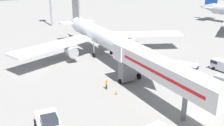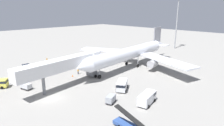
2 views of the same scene
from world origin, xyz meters
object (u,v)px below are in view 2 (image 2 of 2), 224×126
at_px(pushback_tug, 28,69).
at_px(safety_cone_alpha, 73,76).
at_px(service_van_outer_right, 122,85).
at_px(jet_bridge, 67,64).
at_px(ground_crew_worker_midground, 78,71).
at_px(service_van_rear_right, 147,98).
at_px(baggage_cart_mid_left, 111,99).
at_px(baggage_cart_mid_center, 26,86).
at_px(airplane_at_gate, 131,53).
at_px(baggage_cart_far_center, 19,78).
at_px(ground_crew_worker_foreground, 47,60).
at_px(apron_light_mast, 178,12).

distance_m(pushback_tug, safety_cone_alpha, 14.07).
bearing_deg(service_van_outer_right, safety_cone_alpha, -169.97).
height_order(jet_bridge, ground_crew_worker_midground, jet_bridge).
height_order(service_van_rear_right, safety_cone_alpha, service_van_rear_right).
bearing_deg(service_van_outer_right, baggage_cart_mid_left, -66.44).
xyz_separation_m(service_van_outer_right, ground_crew_worker_midground, (-16.46, -0.43, -0.27)).
bearing_deg(baggage_cart_mid_center, airplane_at_gate, 80.60).
height_order(airplane_at_gate, ground_crew_worker_midground, airplane_at_gate).
height_order(airplane_at_gate, service_van_rear_right, airplane_at_gate).
bearing_deg(baggage_cart_far_center, pushback_tug, 138.04).
relative_size(service_van_rear_right, baggage_cart_mid_left, 2.03).
relative_size(jet_bridge, service_van_rear_right, 4.38).
bearing_deg(safety_cone_alpha, service_van_rear_right, 3.54).
relative_size(pushback_tug, baggage_cart_far_center, 2.19).
height_order(jet_bridge, baggage_cart_far_center, jet_bridge).
distance_m(airplane_at_gate, pushback_tug, 31.54).
bearing_deg(pushback_tug, ground_crew_worker_foreground, 124.99).
bearing_deg(baggage_cart_far_center, safety_cone_alpha, 58.84).
height_order(airplane_at_gate, service_van_outer_right, airplane_at_gate).
height_order(airplane_at_gate, apron_light_mast, apron_light_mast).
relative_size(airplane_at_gate, ground_crew_worker_midground, 24.26).
relative_size(service_van_rear_right, ground_crew_worker_midground, 2.88).
bearing_deg(jet_bridge, pushback_tug, -170.20).
distance_m(baggage_cart_mid_center, apron_light_mast, 71.42).
xyz_separation_m(jet_bridge, service_van_outer_right, (11.14, 7.18, -4.08)).
relative_size(baggage_cart_mid_center, baggage_cart_mid_left, 1.09).
height_order(pushback_tug, service_van_outer_right, pushback_tug).
xyz_separation_m(airplane_at_gate, baggage_cart_mid_left, (13.41, -22.55, -3.60)).
bearing_deg(pushback_tug, apron_light_mast, 79.07).
distance_m(baggage_cart_mid_left, safety_cone_alpha, 18.81).
relative_size(jet_bridge, ground_crew_worker_midground, 12.59).
bearing_deg(apron_light_mast, baggage_cart_mid_center, -90.47).
xyz_separation_m(baggage_cart_far_center, safety_cone_alpha, (7.08, 11.70, -0.51)).
bearing_deg(baggage_cart_mid_center, safety_cone_alpha, 89.23).
xyz_separation_m(service_van_rear_right, baggage_cart_mid_center, (-23.78, -13.99, -0.41)).
xyz_separation_m(pushback_tug, service_van_rear_right, (35.63, 8.72, 0.01)).
relative_size(service_van_rear_right, baggage_cart_far_center, 1.71).
relative_size(service_van_outer_right, baggage_cart_mid_left, 1.88).
relative_size(airplane_at_gate, pushback_tug, 6.59).
distance_m(airplane_at_gate, service_van_rear_right, 25.78).
distance_m(ground_crew_worker_foreground, apron_light_mast, 60.38).
bearing_deg(ground_crew_worker_foreground, baggage_cart_mid_left, -8.40).
relative_size(service_van_outer_right, safety_cone_alpha, 8.05).
bearing_deg(baggage_cart_mid_center, ground_crew_worker_foreground, 141.63).
xyz_separation_m(baggage_cart_mid_left, safety_cone_alpha, (-18.47, 3.49, -0.57)).
bearing_deg(ground_crew_worker_midground, baggage_cart_far_center, -114.31).
bearing_deg(apron_light_mast, safety_cone_alpha, -90.41).
height_order(jet_bridge, service_van_outer_right, jet_bridge).
distance_m(airplane_at_gate, ground_crew_worker_foreground, 29.30).
bearing_deg(baggage_cart_far_center, jet_bridge, 32.04).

